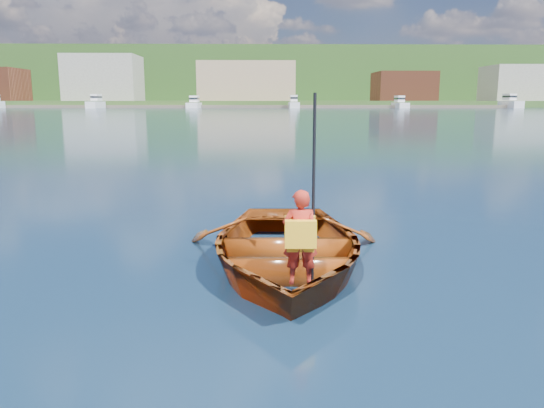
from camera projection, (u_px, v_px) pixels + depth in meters
ground at (292, 252)px, 7.50m from camera, size 600.00×600.00×0.00m
rowboat at (285, 247)px, 6.78m from camera, size 2.98×4.10×0.83m
child_paddler at (300, 236)px, 5.82m from camera, size 0.40×0.34×2.09m
shoreline at (262, 82)px, 237.67m from camera, size 400.00×140.00×22.00m
dock at (222, 107)px, 152.40m from camera, size 159.95×13.63×0.80m
waterfront_buildings at (238, 82)px, 167.75m from camera, size 202.00×16.00×14.00m
marina_yachts at (249, 103)px, 147.75m from camera, size 147.51×11.36×4.22m
hillside_trees at (322, 66)px, 228.61m from camera, size 274.42×80.02×24.97m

